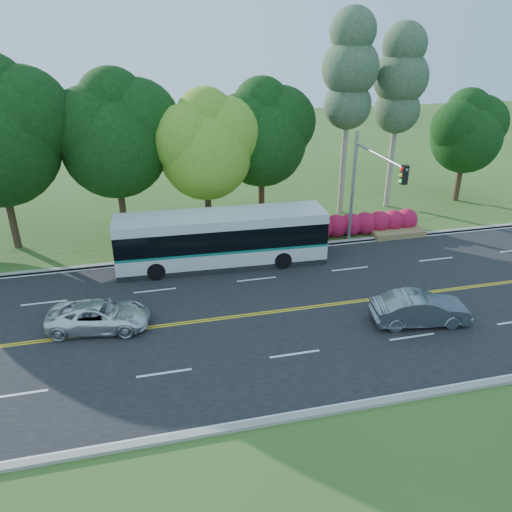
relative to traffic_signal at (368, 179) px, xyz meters
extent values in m
plane|color=#35521B|center=(-6.49, -5.40, -4.67)|extent=(120.00, 120.00, 0.00)
cube|color=black|center=(-6.49, -5.40, -4.66)|extent=(60.00, 14.00, 0.02)
cube|color=gray|center=(-6.49, 1.75, -4.60)|extent=(60.00, 0.30, 0.15)
cube|color=gray|center=(-6.49, -12.55, -4.60)|extent=(60.00, 0.30, 0.15)
cube|color=#35521B|center=(-6.49, 3.60, -4.62)|extent=(60.00, 4.00, 0.10)
cube|color=gold|center=(-6.49, -5.48, -4.65)|extent=(57.00, 0.10, 0.00)
cube|color=gold|center=(-6.49, -5.32, -4.65)|extent=(57.00, 0.10, 0.00)
cube|color=silver|center=(-17.99, -8.90, -4.65)|extent=(2.20, 0.12, 0.00)
cube|color=silver|center=(-12.49, -8.90, -4.65)|extent=(2.20, 0.12, 0.00)
cube|color=silver|center=(-6.99, -8.90, -4.65)|extent=(2.20, 0.12, 0.00)
cube|color=silver|center=(-1.49, -8.90, -4.65)|extent=(2.20, 0.12, 0.00)
cube|color=silver|center=(-17.99, -1.90, -4.65)|extent=(2.20, 0.12, 0.00)
cube|color=silver|center=(-12.49, -1.90, -4.65)|extent=(2.20, 0.12, 0.00)
cube|color=silver|center=(-6.99, -1.90, -4.65)|extent=(2.20, 0.12, 0.00)
cube|color=silver|center=(-1.49, -1.90, -4.65)|extent=(2.20, 0.12, 0.00)
cube|color=silver|center=(4.01, -1.90, -4.65)|extent=(2.20, 0.12, 0.00)
cube|color=silver|center=(-6.49, 1.45, -4.65)|extent=(57.00, 0.12, 0.00)
cube|color=silver|center=(-6.49, -12.25, -4.65)|extent=(57.00, 0.12, 0.00)
cylinder|color=black|center=(-20.49, 5.60, -2.69)|extent=(0.44, 0.44, 3.96)
sphere|color=black|center=(-18.87, 5.90, 3.25)|extent=(5.76, 5.76, 5.76)
cylinder|color=black|center=(-13.99, 6.60, -2.87)|extent=(0.44, 0.44, 3.60)
sphere|color=black|center=(-13.99, 6.60, 1.24)|extent=(6.60, 6.60, 6.60)
sphere|color=black|center=(-12.51, 6.90, 2.56)|extent=(5.28, 5.28, 5.28)
sphere|color=black|center=(-15.31, 6.40, 2.39)|extent=(4.95, 4.95, 4.95)
sphere|color=black|center=(-13.89, 7.00, 3.71)|extent=(4.29, 4.29, 4.29)
cylinder|color=black|center=(-8.49, 5.60, -3.05)|extent=(0.44, 0.44, 3.24)
sphere|color=#568A1C|center=(-8.49, 5.60, 0.60)|extent=(5.80, 5.80, 5.80)
sphere|color=#568A1C|center=(-7.19, 5.90, 1.76)|extent=(4.64, 4.64, 4.64)
sphere|color=#568A1C|center=(-9.65, 5.40, 1.61)|extent=(4.35, 4.35, 4.35)
sphere|color=#568A1C|center=(-8.39, 6.00, 2.77)|extent=(3.77, 3.77, 3.77)
cylinder|color=black|center=(-4.49, 7.10, -2.96)|extent=(0.44, 0.44, 3.42)
sphere|color=black|center=(-4.49, 7.10, 0.85)|extent=(6.00, 6.00, 6.00)
sphere|color=black|center=(-3.14, 7.40, 2.05)|extent=(4.80, 4.80, 4.80)
sphere|color=black|center=(-5.69, 6.90, 1.90)|extent=(4.50, 4.50, 4.50)
sphere|color=black|center=(-4.39, 7.50, 3.10)|extent=(3.90, 3.90, 3.90)
cylinder|color=gray|center=(1.51, 7.10, 0.23)|extent=(0.40, 0.40, 9.80)
sphere|color=#2F4B2E|center=(1.51, 7.10, 3.03)|extent=(3.23, 3.23, 3.23)
sphere|color=#2F4B2E|center=(1.51, 7.10, 5.41)|extent=(3.80, 3.80, 3.80)
sphere|color=#2F4B2E|center=(1.51, 7.10, 7.65)|extent=(3.04, 3.04, 3.04)
cylinder|color=gray|center=(5.51, 7.60, -0.12)|extent=(0.40, 0.40, 9.10)
sphere|color=#2F4B2E|center=(5.51, 7.60, 2.48)|extent=(3.23, 3.23, 3.23)
sphere|color=#2F4B2E|center=(5.51, 7.60, 4.69)|extent=(3.80, 3.80, 3.80)
sphere|color=#2F4B2E|center=(5.51, 7.60, 6.77)|extent=(3.04, 3.04, 3.04)
cylinder|color=black|center=(11.51, 7.60, -3.14)|extent=(0.44, 0.44, 3.06)
sphere|color=black|center=(11.51, 7.60, 0.21)|extent=(5.20, 5.20, 5.20)
sphere|color=black|center=(12.68, 7.90, 1.25)|extent=(4.16, 4.16, 4.16)
sphere|color=black|center=(10.47, 7.40, 1.12)|extent=(3.90, 3.90, 3.90)
sphere|color=black|center=(11.61, 8.00, 2.16)|extent=(3.38, 3.38, 3.38)
sphere|color=maroon|center=(-3.49, 2.80, -3.92)|extent=(1.50, 1.50, 1.50)
sphere|color=maroon|center=(-2.49, 2.80, -3.92)|extent=(1.50, 1.50, 1.50)
sphere|color=maroon|center=(-1.49, 2.80, -3.92)|extent=(1.50, 1.50, 1.50)
sphere|color=maroon|center=(-0.49, 2.80, -3.92)|extent=(1.50, 1.50, 1.50)
sphere|color=maroon|center=(0.51, 2.80, -3.92)|extent=(1.50, 1.50, 1.50)
sphere|color=maroon|center=(1.51, 2.80, -3.92)|extent=(1.50, 1.50, 1.50)
sphere|color=maroon|center=(2.51, 2.80, -3.92)|extent=(1.50, 1.50, 1.50)
sphere|color=maroon|center=(3.51, 2.80, -3.92)|extent=(1.50, 1.50, 1.50)
sphere|color=maroon|center=(4.51, 2.80, -3.92)|extent=(1.50, 1.50, 1.50)
cube|color=olive|center=(3.51, 2.00, -4.47)|extent=(3.50, 1.40, 0.40)
cylinder|color=gray|center=(0.01, 1.90, -1.17)|extent=(0.20, 0.20, 7.00)
cylinder|color=gray|center=(0.01, -1.10, 1.63)|extent=(0.14, 6.00, 0.14)
cube|color=black|center=(0.01, -3.90, 1.33)|extent=(0.32, 0.28, 0.95)
sphere|color=red|center=(-0.16, -3.90, 1.63)|extent=(0.18, 0.18, 0.18)
sphere|color=yellow|center=(-0.16, -3.90, 1.33)|extent=(0.18, 0.18, 0.18)
sphere|color=#19D833|center=(-0.16, -3.90, 1.03)|extent=(0.18, 0.18, 0.18)
cube|color=silver|center=(-8.48, 0.39, -3.81)|extent=(11.95, 2.96, 0.98)
cube|color=black|center=(-8.48, 0.39, -2.71)|extent=(11.89, 2.99, 1.23)
cube|color=silver|center=(-8.48, 0.39, -1.82)|extent=(11.95, 2.96, 0.55)
cube|color=#0C6E61|center=(-8.48, 0.39, -3.38)|extent=(11.89, 3.00, 0.14)
cube|color=black|center=(-14.38, 0.61, -2.62)|extent=(0.15, 2.32, 1.69)
cube|color=#19E54C|center=(-14.37, 0.61, -1.67)|extent=(0.11, 1.51, 0.22)
cube|color=black|center=(-8.48, 0.39, -4.48)|extent=(11.94, 2.85, 0.35)
cylinder|color=black|center=(-12.32, -0.65, -4.16)|extent=(1.00, 0.31, 0.99)
cylinder|color=black|center=(-12.23, 1.71, -4.16)|extent=(1.00, 0.31, 0.99)
cylinder|color=black|center=(-5.21, -0.91, -4.16)|extent=(1.00, 0.31, 0.99)
cylinder|color=black|center=(-5.12, 1.45, -4.16)|extent=(1.00, 0.31, 0.99)
imported|color=slate|center=(-0.62, -7.90, -3.91)|extent=(4.67, 2.18, 1.48)
imported|color=white|center=(-15.11, -4.90, -4.02)|extent=(4.85, 2.81, 1.27)
camera|label=1|loc=(-12.63, -25.46, 8.13)|focal=35.00mm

